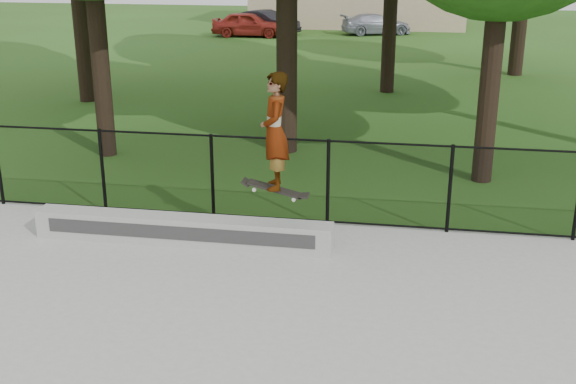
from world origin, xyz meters
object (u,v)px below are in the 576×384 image
grind_ledge (182,230)px  car_c (376,24)px  skater_airborne (275,133)px  car_a (248,24)px  car_b (266,22)px

grind_ledge → car_c: car_c is taller
car_c → skater_airborne: 28.91m
car_a → skater_airborne: size_ratio=1.92×
car_a → car_c: car_a is taller
grind_ledge → car_a: bearing=100.5°
car_b → skater_airborne: skater_airborne is taller
car_b → car_c: size_ratio=1.00×
grind_ledge → car_c: (1.46, 28.72, 0.25)m
car_b → car_c: 5.82m
car_a → car_b: (0.65, 1.33, -0.02)m
grind_ledge → car_a: car_a is taller
grind_ledge → car_b: bearing=98.7°
grind_ledge → car_a: size_ratio=1.31×
grind_ledge → car_c: 28.76m
grind_ledge → car_b: car_b is taller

